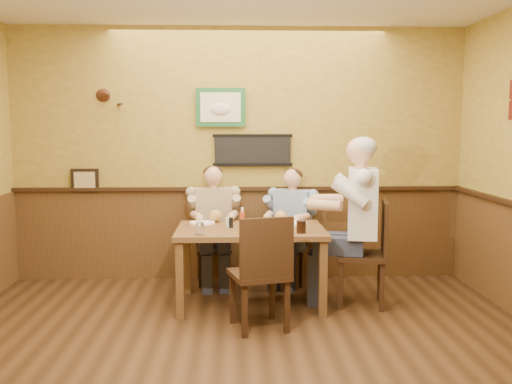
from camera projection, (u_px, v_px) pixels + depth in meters
room at (260, 130)px, 4.01m from camera, size 5.02×5.03×2.81m
dining_table at (251, 237)px, 5.44m from camera, size 1.40×0.90×0.75m
chair_back_left at (214, 247)px, 6.19m from camera, size 0.41×0.41×0.81m
chair_back_right at (293, 247)px, 6.23m from camera, size 0.49×0.49×0.79m
chair_right_end at (361, 253)px, 5.46m from camera, size 0.55×0.55×1.01m
chair_near_side at (259, 272)px, 4.81m from camera, size 0.56×0.56×0.98m
diner_tan_shirt at (213, 231)px, 6.17m from camera, size 0.58×0.58×1.16m
diner_blue_polo at (293, 232)px, 6.21m from camera, size 0.69×0.69×1.13m
diner_white_elder at (362, 230)px, 5.43m from camera, size 0.79×0.79×1.45m
water_glass_left at (200, 229)px, 5.08m from camera, size 0.09×0.09×0.11m
water_glass_mid at (269, 225)px, 5.22m from camera, size 0.11×0.11×0.13m
cola_tumbler at (301, 227)px, 5.16m from camera, size 0.09×0.09×0.11m
hot_sauce_bottle at (242, 219)px, 5.35m from camera, size 0.05×0.05×0.19m
salt_shaker at (228, 222)px, 5.48m from camera, size 0.04×0.04×0.09m
pepper_shaker at (231, 223)px, 5.44m from camera, size 0.04×0.04×0.10m
plate_far_left at (202, 223)px, 5.67m from camera, size 0.27×0.27×0.02m
plate_far_right at (294, 223)px, 5.66m from camera, size 0.35×0.35×0.02m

